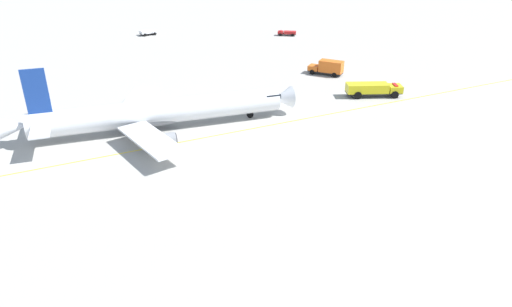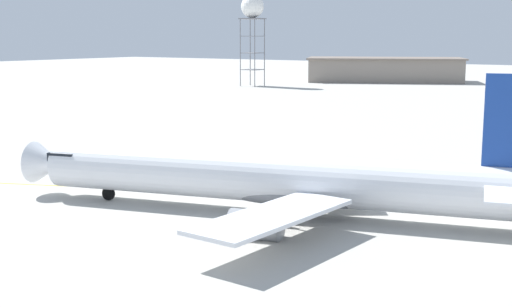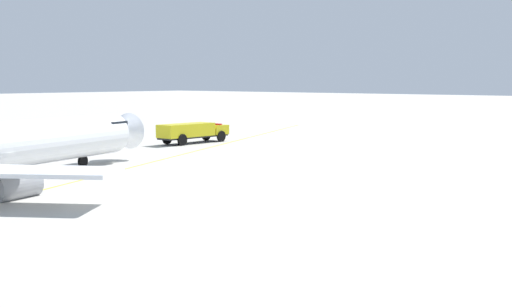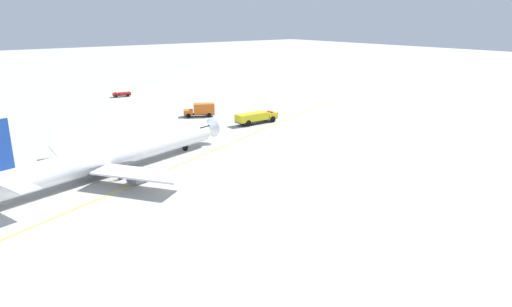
{
  "view_description": "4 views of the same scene",
  "coord_description": "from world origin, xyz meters",
  "px_view_note": "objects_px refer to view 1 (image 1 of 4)",
  "views": [
    {
      "loc": [
        8.01,
        -68.33,
        28.97
      ],
      "look_at": [
        10.56,
        -17.34,
        3.71
      ],
      "focal_mm": 32.86,
      "sensor_mm": 36.0,
      "label": 1
    },
    {
      "loc": [
        -31.37,
        43.43,
        13.59
      ],
      "look_at": [
        0.14,
        -3.11,
        4.03
      ],
      "focal_mm": 48.45,
      "sensor_mm": 36.0,
      "label": 2
    },
    {
      "loc": [
        -26.46,
        -49.11,
        8.02
      ],
      "look_at": [
        10.56,
        -17.34,
        2.73
      ],
      "focal_mm": 48.44,
      "sensor_mm": 36.0,
      "label": 3
    },
    {
      "loc": [
        -27.0,
        -66.53,
        23.04
      ],
      "look_at": [
        10.56,
        -17.34,
        4.46
      ],
      "focal_mm": 32.21,
      "sensor_mm": 36.0,
      "label": 4
    }
  ],
  "objects_px": {
    "pushback_tug_truck": "(148,32)",
    "airliner_main": "(157,113)",
    "fire_tender_truck": "(373,89)",
    "ops_pickup_truck": "(287,33)",
    "catering_truck_truck": "(328,67)"
  },
  "relations": [
    {
      "from": "airliner_main",
      "to": "ops_pickup_truck",
      "type": "height_order",
      "value": "airliner_main"
    },
    {
      "from": "airliner_main",
      "to": "fire_tender_truck",
      "type": "distance_m",
      "value": 39.79
    },
    {
      "from": "pushback_tug_truck",
      "to": "airliner_main",
      "type": "bearing_deg",
      "value": -109.55
    },
    {
      "from": "catering_truck_truck",
      "to": "ops_pickup_truck",
      "type": "distance_m",
      "value": 38.71
    },
    {
      "from": "ops_pickup_truck",
      "to": "pushback_tug_truck",
      "type": "relative_size",
      "value": 1.07
    },
    {
      "from": "pushback_tug_truck",
      "to": "fire_tender_truck",
      "type": "bearing_deg",
      "value": -77.73
    },
    {
      "from": "ops_pickup_truck",
      "to": "pushback_tug_truck",
      "type": "bearing_deg",
      "value": 6.66
    },
    {
      "from": "fire_tender_truck",
      "to": "pushback_tug_truck",
      "type": "relative_size",
      "value": 2.02
    },
    {
      "from": "airliner_main",
      "to": "pushback_tug_truck",
      "type": "relative_size",
      "value": 8.62
    },
    {
      "from": "airliner_main",
      "to": "fire_tender_truck",
      "type": "height_order",
      "value": "airliner_main"
    },
    {
      "from": "airliner_main",
      "to": "ops_pickup_truck",
      "type": "relative_size",
      "value": 8.08
    },
    {
      "from": "catering_truck_truck",
      "to": "pushback_tug_truck",
      "type": "distance_m",
      "value": 60.39
    },
    {
      "from": "catering_truck_truck",
      "to": "pushback_tug_truck",
      "type": "height_order",
      "value": "catering_truck_truck"
    },
    {
      "from": "airliner_main",
      "to": "catering_truck_truck",
      "type": "bearing_deg",
      "value": 25.23
    },
    {
      "from": "catering_truck_truck",
      "to": "ops_pickup_truck",
      "type": "relative_size",
      "value": 1.39
    }
  ]
}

